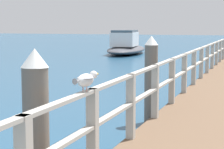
{
  "coord_description": "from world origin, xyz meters",
  "views": [
    {
      "loc": [
        0.8,
        0.82,
        2.14
      ],
      "look_at": [
        -2.07,
        8.96,
        1.11
      ],
      "focal_mm": 69.32,
      "sensor_mm": 36.0,
      "label": 1
    }
  ],
  "objects_px": {
    "dock_piling_far": "(151,79)",
    "seagull_foreground": "(86,79)",
    "dock_piling_near": "(36,136)",
    "boat_4": "(126,46)"
  },
  "relations": [
    {
      "from": "dock_piling_far",
      "to": "seagull_foreground",
      "type": "bearing_deg",
      "value": -85.13
    },
    {
      "from": "dock_piling_near",
      "to": "boat_4",
      "type": "xyz_separation_m",
      "value": [
        -6.84,
        24.77,
        -0.39
      ]
    },
    {
      "from": "dock_piling_near",
      "to": "dock_piling_far",
      "type": "relative_size",
      "value": 1.0
    },
    {
      "from": "dock_piling_near",
      "to": "dock_piling_far",
      "type": "xyz_separation_m",
      "value": [
        0.0,
        4.94,
        0.0
      ]
    },
    {
      "from": "boat_4",
      "to": "dock_piling_far",
      "type": "bearing_deg",
      "value": 101.68
    },
    {
      "from": "dock_piling_far",
      "to": "seagull_foreground",
      "type": "height_order",
      "value": "dock_piling_far"
    },
    {
      "from": "dock_piling_far",
      "to": "dock_piling_near",
      "type": "bearing_deg",
      "value": -90.0
    },
    {
      "from": "seagull_foreground",
      "to": "boat_4",
      "type": "distance_m",
      "value": 25.37
    },
    {
      "from": "boat_4",
      "to": "dock_piling_near",
      "type": "bearing_deg",
      "value": 98.08
    },
    {
      "from": "dock_piling_near",
      "to": "boat_4",
      "type": "bearing_deg",
      "value": 105.43
    }
  ]
}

